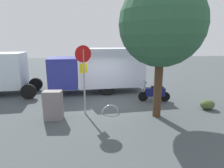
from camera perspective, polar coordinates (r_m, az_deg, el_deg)
ground_plane at (r=10.06m, az=-0.32°, el=-6.54°), size 60.00×60.00×0.00m
box_truck_near at (r=12.41m, az=-4.73°, el=4.90°), size 7.78×2.51×2.93m
motorcycle at (r=10.81m, az=13.12°, el=-2.60°), size 1.80×0.61×1.20m
stop_sign at (r=8.43m, az=-8.75°, el=4.51°), size 0.71×0.33×3.22m
street_tree at (r=8.27m, az=15.12°, el=17.41°), size 3.59×3.59×5.89m
utility_cabinet at (r=8.50m, az=-17.73°, el=-6.32°), size 0.83×0.55×1.30m
bike_rack_hoop at (r=9.00m, az=-0.54°, el=-8.98°), size 0.85×0.16×0.85m
shrub_near_sign at (r=10.59m, az=27.44°, el=-5.65°), size 0.73×0.60×0.50m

